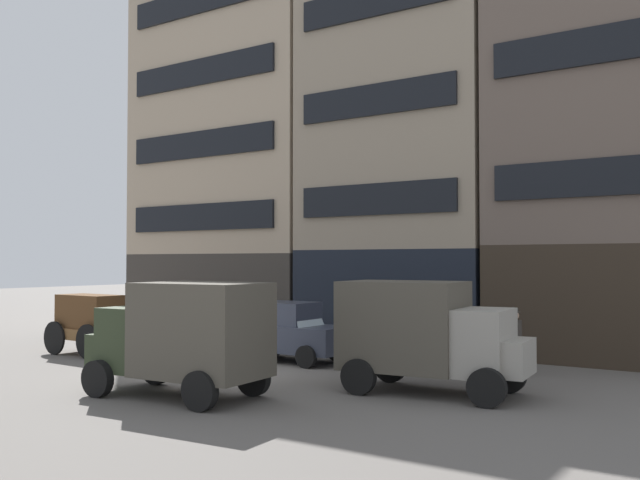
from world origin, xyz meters
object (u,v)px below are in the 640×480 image
object	(u,v)px
draft_horse	(152,321)
pedestrian_officer	(515,338)
delivery_truck_near	(427,333)
fire_hydrant_curbside	(113,325)
sedan_dark	(289,332)
delivery_truck_far	(182,335)
cargo_wagon	(90,320)

from	to	relation	value
draft_horse	pedestrian_officer	distance (m)	10.81
delivery_truck_near	fire_hydrant_curbside	bearing A→B (deg)	165.09
draft_horse	delivery_truck_near	xyz separation A→B (m)	(9.23, 0.12, 0.15)
draft_horse	sedan_dark	world-z (taller)	draft_horse
fire_hydrant_curbside	delivery_truck_near	bearing A→B (deg)	-14.91
pedestrian_officer	sedan_dark	bearing A→B (deg)	-166.11
draft_horse	fire_hydrant_curbside	bearing A→B (deg)	148.25
sedan_dark	delivery_truck_far	bearing A→B (deg)	-77.06
cargo_wagon	delivery_truck_near	distance (m)	12.18
cargo_wagon	delivery_truck_near	size ratio (longest dim) A/B	0.66
cargo_wagon	draft_horse	bearing A→B (deg)	-0.04
delivery_truck_far	sedan_dark	distance (m)	6.10
draft_horse	delivery_truck_far	bearing A→B (deg)	-35.92
delivery_truck_near	delivery_truck_far	size ratio (longest dim) A/B	1.01
sedan_dark	fire_hydrant_curbside	size ratio (longest dim) A/B	4.48
delivery_truck_far	pedestrian_officer	bearing A→B (deg)	55.36
pedestrian_officer	draft_horse	bearing A→B (deg)	-157.83
delivery_truck_near	draft_horse	bearing A→B (deg)	-179.27
sedan_dark	pedestrian_officer	world-z (taller)	sedan_dark
delivery_truck_near	pedestrian_officer	world-z (taller)	delivery_truck_near
delivery_truck_near	fire_hydrant_curbside	size ratio (longest dim) A/B	5.41
delivery_truck_near	fire_hydrant_curbside	world-z (taller)	delivery_truck_near
cargo_wagon	sedan_dark	world-z (taller)	cargo_wagon
pedestrian_officer	delivery_truck_near	bearing A→B (deg)	-101.18
draft_horse	sedan_dark	distance (m)	4.23
cargo_wagon	fire_hydrant_curbside	size ratio (longest dim) A/B	3.56
cargo_wagon	delivery_truck_far	bearing A→B (deg)	-24.16
cargo_wagon	delivery_truck_near	xyz separation A→B (m)	(12.18, 0.12, 0.28)
delivery_truck_far	sedan_dark	world-z (taller)	delivery_truck_far
cargo_wagon	delivery_truck_near	bearing A→B (deg)	0.55
pedestrian_officer	fire_hydrant_curbside	distance (m)	17.33
delivery_truck_near	delivery_truck_far	xyz separation A→B (m)	(-4.43, -3.59, 0.00)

